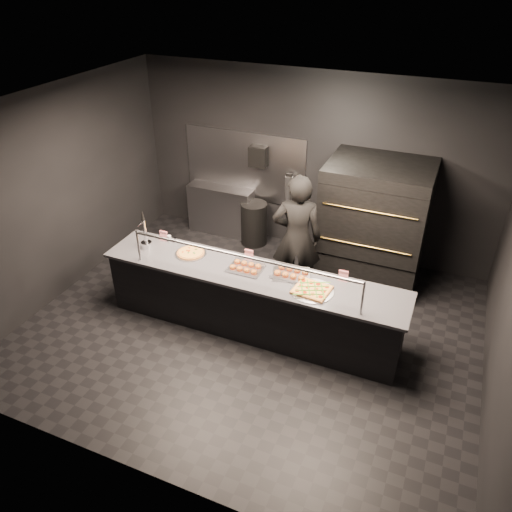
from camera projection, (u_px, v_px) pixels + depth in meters
name	position (u px, v px, depth m)	size (l,w,h in m)	color
room	(251.00, 231.00, 6.21)	(6.04, 6.00, 3.00)	black
service_counter	(251.00, 301.00, 6.70)	(4.10, 0.78, 1.37)	black
pizza_oven	(374.00, 223.00, 7.53)	(1.50, 1.23, 1.91)	black
prep_shelf	(221.00, 210.00, 9.06)	(1.20, 0.35, 0.90)	#99999E
towel_dispenser	(259.00, 156.00, 8.31)	(0.30, 0.20, 0.35)	black
fire_extinguisher	(289.00, 188.00, 8.39)	(0.14, 0.14, 0.51)	#B2B2B7
beer_tap	(145.00, 237.00, 6.92)	(0.15, 0.22, 0.59)	silver
round_pizza	(191.00, 253.00, 6.85)	(0.43, 0.43, 0.03)	silver
slider_tray_a	(245.00, 267.00, 6.52)	(0.44, 0.33, 0.07)	silver
slider_tray_b	(291.00, 273.00, 6.40)	(0.56, 0.48, 0.08)	silver
square_pizza	(312.00, 290.00, 6.10)	(0.54, 0.54, 0.05)	silver
condiment_jar	(171.00, 239.00, 7.12)	(0.15, 0.06, 0.10)	silver
tent_cards	(248.00, 254.00, 6.70)	(2.76, 0.04, 0.15)	white
trash_bin	(254.00, 223.00, 8.76)	(0.46, 0.46, 0.76)	black
worker	(297.00, 238.00, 7.13)	(0.71, 0.47, 1.94)	black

